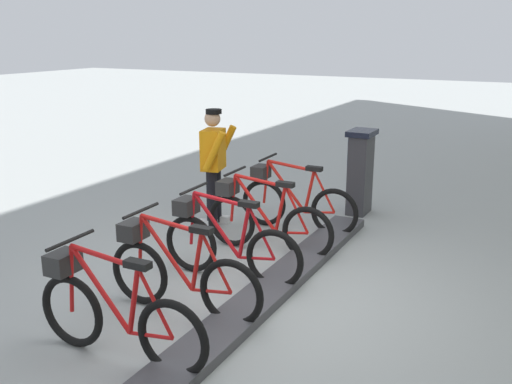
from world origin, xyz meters
TOP-DOWN VIEW (x-y plane):
  - ground_plane at (0.00, 0.00)m, footprint 60.00×60.00m
  - dock_rail_base at (0.00, 0.00)m, footprint 0.44×5.45m
  - payment_kiosk at (0.05, -3.31)m, footprint 0.36×0.52m
  - bike_docked_0 at (0.62, -2.12)m, footprint 1.72×0.54m
  - bike_docked_1 at (0.62, -1.19)m, footprint 1.72×0.54m
  - bike_docked_2 at (0.62, -0.26)m, footprint 1.72×0.54m
  - bike_docked_3 at (0.62, 0.67)m, footprint 1.72×0.54m
  - bike_docked_4 at (0.62, 1.60)m, footprint 1.72×0.54m
  - worker_near_rack at (1.71, -1.81)m, footprint 0.51×0.68m

SIDE VIEW (x-z plane):
  - ground_plane at x=0.00m, z-range 0.00..0.00m
  - dock_rail_base at x=0.00m, z-range 0.00..0.10m
  - bike_docked_0 at x=0.62m, z-range -0.08..0.94m
  - bike_docked_1 at x=0.62m, z-range -0.08..0.94m
  - bike_docked_2 at x=0.62m, z-range -0.08..0.94m
  - bike_docked_3 at x=0.62m, z-range -0.08..0.94m
  - bike_docked_4 at x=0.62m, z-range -0.08..0.94m
  - payment_kiosk at x=0.05m, z-range 0.03..1.31m
  - worker_near_rack at x=1.71m, z-range 0.08..1.74m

